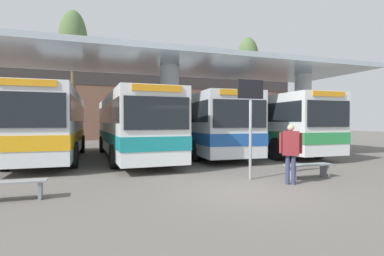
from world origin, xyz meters
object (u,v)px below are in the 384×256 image
(waiting_bench_far_platform, at_px, (11,186))
(pedestrian_waiting, at_px, (291,148))
(transit_bus_left_bay, at_px, (52,123))
(poplar_tree_behind_left, at_px, (248,64))
(transit_bus_right_bay, at_px, (196,123))
(parked_car_street, at_px, (233,129))
(transit_bus_center_bay, at_px, (131,124))
(info_sign_platform, at_px, (250,109))
(poplar_tree_behind_right, at_px, (73,43))
(transit_bus_far_right_bay, at_px, (263,123))
(waiting_bench_near_pillar, at_px, (309,168))

(waiting_bench_far_platform, distance_m, pedestrian_waiting, 7.40)
(transit_bus_left_bay, distance_m, poplar_tree_behind_left, 17.91)
(transit_bus_right_bay, xyz_separation_m, parked_car_street, (8.95, 12.53, -0.74))
(transit_bus_left_bay, bearing_deg, transit_bus_right_bay, -172.59)
(transit_bus_left_bay, xyz_separation_m, transit_bus_center_bay, (3.75, -0.43, -0.07))
(poplar_tree_behind_left, bearing_deg, pedestrian_waiting, -116.03)
(info_sign_platform, height_order, poplar_tree_behind_right, poplar_tree_behind_right)
(waiting_bench_far_platform, bearing_deg, transit_bus_far_right_bay, 32.68)
(poplar_tree_behind_left, relative_size, poplar_tree_behind_right, 0.92)
(waiting_bench_far_platform, height_order, poplar_tree_behind_left, poplar_tree_behind_left)
(poplar_tree_behind_left, bearing_deg, transit_bus_far_right_bay, -114.47)
(waiting_bench_far_platform, bearing_deg, pedestrian_waiting, -5.00)
(transit_bus_left_bay, height_order, transit_bus_center_bay, transit_bus_left_bay)
(transit_bus_center_bay, bearing_deg, transit_bus_right_bay, -164.74)
(poplar_tree_behind_right, distance_m, parked_car_street, 18.17)
(pedestrian_waiting, height_order, parked_car_street, parked_car_street)
(transit_bus_right_bay, distance_m, parked_car_street, 15.42)
(transit_bus_far_right_bay, xyz_separation_m, pedestrian_waiting, (-4.22, -8.06, -0.71))
(waiting_bench_far_platform, xyz_separation_m, info_sign_platform, (6.62, 0.43, 1.93))
(transit_bus_right_bay, height_order, pedestrian_waiting, transit_bus_right_bay)
(transit_bus_left_bay, height_order, pedestrian_waiting, transit_bus_left_bay)
(transit_bus_right_bay, distance_m, poplar_tree_behind_left, 11.49)
(pedestrian_waiting, relative_size, parked_car_street, 0.39)
(waiting_bench_far_platform, bearing_deg, transit_bus_center_bay, 63.74)
(transit_bus_left_bay, relative_size, transit_bus_far_right_bay, 1.02)
(transit_bus_right_bay, relative_size, waiting_bench_far_platform, 8.02)
(poplar_tree_behind_right, bearing_deg, transit_bus_center_bay, -70.35)
(transit_bus_left_bay, bearing_deg, pedestrian_waiting, 131.32)
(transit_bus_center_bay, bearing_deg, parked_car_street, -134.54)
(transit_bus_far_right_bay, relative_size, pedestrian_waiting, 5.94)
(transit_bus_center_bay, distance_m, transit_bus_far_right_bay, 7.74)
(transit_bus_center_bay, xyz_separation_m, parked_car_street, (12.99, 13.72, -0.71))
(transit_bus_center_bay, relative_size, info_sign_platform, 3.66)
(transit_bus_center_bay, xyz_separation_m, poplar_tree_behind_left, (11.56, 8.08, 5.31))
(poplar_tree_behind_right, bearing_deg, parked_car_street, 17.30)
(info_sign_platform, xyz_separation_m, poplar_tree_behind_right, (-5.90, 16.03, 5.56))
(transit_bus_right_bay, relative_size, poplar_tree_behind_right, 1.20)
(transit_bus_right_bay, height_order, parked_car_street, transit_bus_right_bay)
(waiting_bench_near_pillar, xyz_separation_m, info_sign_platform, (-1.93, 0.43, 1.92))
(poplar_tree_behind_left, height_order, parked_car_street, poplar_tree_behind_left)
(transit_bus_right_bay, relative_size, parked_car_street, 2.74)
(transit_bus_left_bay, distance_m, pedestrian_waiting, 11.46)
(waiting_bench_far_platform, relative_size, parked_car_street, 0.34)
(transit_bus_far_right_bay, height_order, poplar_tree_behind_left, poplar_tree_behind_left)
(transit_bus_center_bay, xyz_separation_m, pedestrian_waiting, (3.51, -8.40, -0.66))
(transit_bus_center_bay, distance_m, poplar_tree_behind_left, 15.07)
(transit_bus_right_bay, xyz_separation_m, pedestrian_waiting, (-0.52, -9.58, -0.70))
(transit_bus_right_bay, relative_size, poplar_tree_behind_left, 1.31)
(transit_bus_left_bay, relative_size, waiting_bench_near_pillar, 6.47)
(waiting_bench_near_pillar, relative_size, pedestrian_waiting, 0.94)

